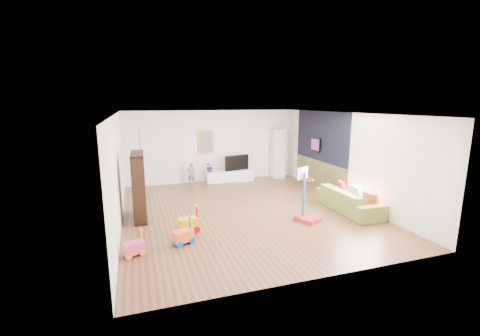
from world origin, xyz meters
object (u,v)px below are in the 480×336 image
object	(u,v)px
basketball_hoop	(309,195)
sofa	(349,200)
bookshelf	(139,186)
media_console	(230,176)

from	to	relation	value
basketball_hoop	sofa	bearing A→B (deg)	-11.72
bookshelf	basketball_hoop	bearing A→B (deg)	-19.40
media_console	sofa	bearing A→B (deg)	-61.63
bookshelf	sofa	world-z (taller)	bookshelf
bookshelf	sofa	distance (m)	5.71
sofa	basketball_hoop	size ratio (longest dim) A/B	1.54
basketball_hoop	bookshelf	bearing A→B (deg)	134.15
bookshelf	basketball_hoop	size ratio (longest dim) A/B	1.25
bookshelf	sofa	size ratio (longest dim) A/B	0.81
media_console	bookshelf	distance (m)	4.66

